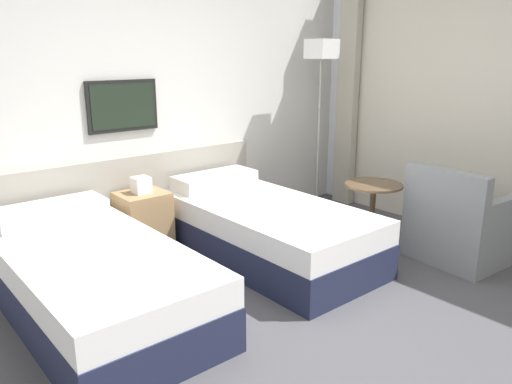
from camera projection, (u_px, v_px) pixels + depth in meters
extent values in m
plane|color=#47474C|center=(326.00, 322.00, 3.32)|extent=(16.00, 16.00, 0.00)
cube|color=silver|center=(155.00, 96.00, 4.53)|extent=(10.00, 0.06, 2.70)
cube|color=gray|center=(130.00, 202.00, 4.53)|extent=(2.70, 0.04, 0.83)
cube|color=black|center=(123.00, 106.00, 4.30)|extent=(0.64, 0.03, 0.44)
cube|color=black|center=(123.00, 106.00, 4.29)|extent=(0.58, 0.01, 0.38)
cube|color=#A8A393|center=(348.00, 90.00, 5.65)|extent=(0.10, 0.24, 2.64)
cube|color=#1E233D|center=(97.00, 295.00, 3.37)|extent=(1.00, 1.99, 0.29)
cube|color=white|center=(93.00, 262.00, 3.31)|extent=(0.99, 1.97, 0.19)
cube|color=white|center=(51.00, 212.00, 3.83)|extent=(0.80, 0.34, 0.13)
cube|color=#1E233D|center=(267.00, 241.00, 4.33)|extent=(1.00, 1.99, 0.29)
cube|color=white|center=(268.00, 215.00, 4.26)|extent=(0.99, 1.97, 0.19)
cube|color=white|center=(215.00, 180.00, 4.78)|extent=(0.80, 0.34, 0.13)
cube|color=#9E7A51|center=(144.00, 223.00, 4.38)|extent=(0.41, 0.38, 0.56)
cube|color=white|center=(141.00, 185.00, 4.29)|extent=(0.14, 0.14, 0.14)
cylinder|color=#9E9993|center=(316.00, 212.00, 5.58)|extent=(0.24, 0.24, 0.02)
cylinder|color=#9E9993|center=(319.00, 138.00, 5.36)|extent=(0.02, 0.02, 1.65)
cube|color=white|center=(322.00, 49.00, 5.11)|extent=(0.26, 0.26, 0.19)
cylinder|color=brown|center=(370.00, 248.00, 4.56)|extent=(0.33, 0.33, 0.01)
cylinder|color=brown|center=(372.00, 217.00, 4.48)|extent=(0.05, 0.05, 0.58)
cylinder|color=brown|center=(374.00, 185.00, 4.40)|extent=(0.51, 0.51, 0.02)
cube|color=gray|center=(462.00, 234.00, 4.31)|extent=(0.78, 0.78, 0.43)
cube|color=gray|center=(446.00, 194.00, 4.02)|extent=(0.15, 0.73, 0.40)
cube|color=gray|center=(503.00, 210.00, 3.98)|extent=(0.63, 0.13, 0.18)
cube|color=gray|center=(434.00, 192.00, 4.47)|extent=(0.63, 0.13, 0.18)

